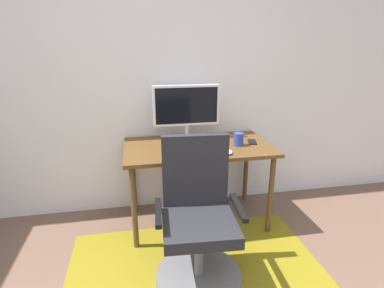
{
  "coord_description": "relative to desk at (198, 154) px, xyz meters",
  "views": [
    {
      "loc": [
        -0.11,
        -0.65,
        1.57
      ],
      "look_at": [
        0.31,
        1.53,
        0.83
      ],
      "focal_mm": 28.54,
      "sensor_mm": 36.0,
      "label": 1
    }
  ],
  "objects": [
    {
      "name": "wall_back",
      "position": [
        -0.41,
        0.42,
        0.64
      ],
      "size": [
        6.0,
        0.1,
        2.6
      ],
      "primitive_type": "cube",
      "color": "silver",
      "rests_on": "ground"
    },
    {
      "name": "area_rug",
      "position": [
        -0.15,
        -0.64,
        -0.65
      ],
      "size": [
        1.84,
        1.16,
        0.01
      ],
      "primitive_type": "cube",
      "color": "olive",
      "rests_on": "ground"
    },
    {
      "name": "desk",
      "position": [
        0.0,
        0.0,
        0.0
      ],
      "size": [
        1.25,
        0.71,
        0.73
      ],
      "color": "brown",
      "rests_on": "ground"
    },
    {
      "name": "monitor",
      "position": [
        -0.06,
        0.21,
        0.37
      ],
      "size": [
        0.59,
        0.18,
        0.49
      ],
      "color": "#B2B2B7",
      "rests_on": "desk"
    },
    {
      "name": "keyboard",
      "position": [
        -0.1,
        -0.22,
        0.09
      ],
      "size": [
        0.43,
        0.13,
        0.02
      ],
      "primitive_type": "cube",
      "color": "black",
      "rests_on": "desk"
    },
    {
      "name": "computer_mouse",
      "position": [
        0.19,
        -0.25,
        0.09
      ],
      "size": [
        0.06,
        0.1,
        0.03
      ],
      "primitive_type": "ellipsoid",
      "color": "white",
      "rests_on": "desk"
    },
    {
      "name": "coffee_cup",
      "position": [
        0.34,
        -0.07,
        0.13
      ],
      "size": [
        0.08,
        0.08,
        0.11
      ],
      "primitive_type": "cylinder",
      "color": "#273EA3",
      "rests_on": "desk"
    },
    {
      "name": "cell_phone",
      "position": [
        0.49,
        -0.01,
        0.08
      ],
      "size": [
        0.1,
        0.15,
        0.01
      ],
      "primitive_type": "cube",
      "rotation": [
        0.0,
        0.0,
        -0.25
      ],
      "color": "black",
      "rests_on": "desk"
    },
    {
      "name": "office_chair",
      "position": [
        -0.14,
        -0.68,
        -0.28
      ],
      "size": [
        0.59,
        0.59,
        0.99
      ],
      "rotation": [
        0.0,
        0.0,
        -0.07
      ],
      "color": "slate",
      "rests_on": "ground"
    }
  ]
}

